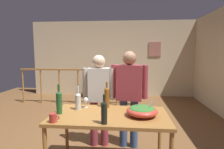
% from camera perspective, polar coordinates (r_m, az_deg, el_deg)
% --- Properties ---
extents(ground_plane, '(8.84, 8.84, 0.00)m').
position_cam_1_polar(ground_plane, '(3.78, -4.89, -18.01)').
color(ground_plane, brown).
extents(back_wall, '(5.90, 0.10, 2.71)m').
position_cam_1_polar(back_wall, '(6.81, 0.05, 4.88)').
color(back_wall, beige).
rests_on(back_wall, ground_plane).
extents(framed_picture, '(0.42, 0.03, 0.51)m').
position_cam_1_polar(framed_picture, '(6.78, 13.05, 7.66)').
color(framed_picture, '#B97465').
extents(stair_railing, '(3.65, 0.10, 1.14)m').
position_cam_1_polar(stair_railing, '(5.62, -5.19, -2.10)').
color(stair_railing, '#9E6B33').
rests_on(stair_railing, ground_plane).
extents(tv_console, '(0.90, 0.40, 0.53)m').
position_cam_1_polar(tv_console, '(6.66, -4.61, -4.64)').
color(tv_console, '#38281E').
rests_on(tv_console, ground_plane).
extents(flat_screen_tv, '(0.49, 0.12, 0.37)m').
position_cam_1_polar(flat_screen_tv, '(6.55, -4.69, -0.53)').
color(flat_screen_tv, black).
rests_on(flat_screen_tv, tv_console).
extents(serving_table, '(1.51, 0.82, 0.79)m').
position_cam_1_polar(serving_table, '(2.48, -0.75, -13.73)').
color(serving_table, '#9E6B33').
rests_on(serving_table, ground_plane).
extents(salad_bowl, '(0.39, 0.39, 0.22)m').
position_cam_1_polar(salad_bowl, '(2.41, 9.21, -10.88)').
color(salad_bowl, '#CC3D2D').
rests_on(salad_bowl, serving_table).
extents(wine_glass, '(0.07, 0.07, 0.15)m').
position_cam_1_polar(wine_glass, '(2.73, -8.05, -7.96)').
color(wine_glass, silver).
rests_on(wine_glass, serving_table).
extents(wine_bottle_green, '(0.07, 0.07, 0.39)m').
position_cam_1_polar(wine_bottle_green, '(2.53, -15.99, -8.08)').
color(wine_bottle_green, '#1E5628').
rests_on(wine_bottle_green, serving_table).
extents(wine_bottle_dark, '(0.07, 0.07, 0.34)m').
position_cam_1_polar(wine_bottle_dark, '(2.11, -2.43, -11.41)').
color(wine_bottle_dark, black).
rests_on(wine_bottle_dark, serving_table).
extents(wine_bottle_amber, '(0.07, 0.07, 0.38)m').
position_cam_1_polar(wine_bottle_amber, '(2.71, -1.60, -6.86)').
color(wine_bottle_amber, brown).
rests_on(wine_bottle_amber, serving_table).
extents(wine_bottle_clear, '(0.08, 0.08, 0.33)m').
position_cam_1_polar(wine_bottle_clear, '(2.65, -10.41, -7.91)').
color(wine_bottle_clear, silver).
rests_on(wine_bottle_clear, serving_table).
extents(mug_red, '(0.12, 0.08, 0.10)m').
position_cam_1_polar(mug_red, '(2.28, -17.69, -12.61)').
color(mug_red, '#B7332D').
rests_on(mug_red, serving_table).
extents(person_standing_left, '(0.54, 0.25, 1.55)m').
position_cam_1_polar(person_standing_left, '(3.12, -4.03, -5.94)').
color(person_standing_left, '#9E3842').
rests_on(person_standing_left, ground_plane).
extents(person_standing_right, '(0.60, 0.26, 1.61)m').
position_cam_1_polar(person_standing_right, '(3.06, 5.28, -5.15)').
color(person_standing_right, '#3D5684').
rests_on(person_standing_right, ground_plane).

